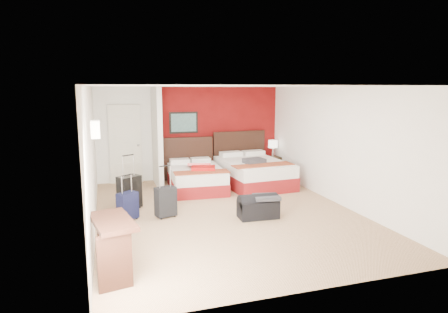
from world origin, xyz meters
name	(u,v)px	position (x,y,z in m)	size (l,w,h in m)	color
ground	(226,212)	(0.00, 0.00, 0.00)	(6.50, 6.50, 0.00)	tan
room_walls	(146,144)	(-1.40, 1.42, 1.26)	(5.02, 6.52, 2.50)	white
red_accent_panel	(217,132)	(0.75, 3.23, 1.25)	(3.50, 0.04, 2.50)	maroon
partition_wall	(157,137)	(-1.00, 2.61, 1.25)	(0.12, 1.20, 2.50)	silver
entry_door	(125,144)	(-1.75, 3.20, 1.02)	(0.82, 0.06, 2.05)	silver
bed_left	(197,179)	(-0.15, 1.94, 0.27)	(1.25, 1.79, 0.54)	white
bed_right	(253,173)	(1.35, 1.97, 0.32)	(1.48, 2.11, 0.63)	white
red_suitcase_open	(201,167)	(-0.05, 1.84, 0.59)	(0.56, 0.77, 0.10)	red
jacket_bundle	(254,161)	(1.25, 1.67, 0.69)	(0.48, 0.39, 0.12)	#3E3E43
nightstand	(272,166)	(2.29, 2.85, 0.27)	(0.39, 0.39, 0.54)	black
table_lamp	(273,149)	(2.29, 2.85, 0.78)	(0.26, 0.26, 0.47)	white
suitcase_black	(129,193)	(-1.83, 0.82, 0.33)	(0.44, 0.28, 0.67)	black
suitcase_charcoal	(166,203)	(-1.20, 0.08, 0.28)	(0.38, 0.24, 0.56)	black
suitcase_navy	(128,207)	(-1.91, 0.11, 0.25)	(0.36, 0.22, 0.51)	black
duffel_bag	(258,208)	(0.49, -0.48, 0.19)	(0.75, 0.40, 0.38)	black
jacket_draped	(267,197)	(0.64, -0.53, 0.41)	(0.48, 0.41, 0.06)	#36363A
desk	(114,248)	(-2.22, -2.11, 0.39)	(0.47, 0.94, 0.78)	#321810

